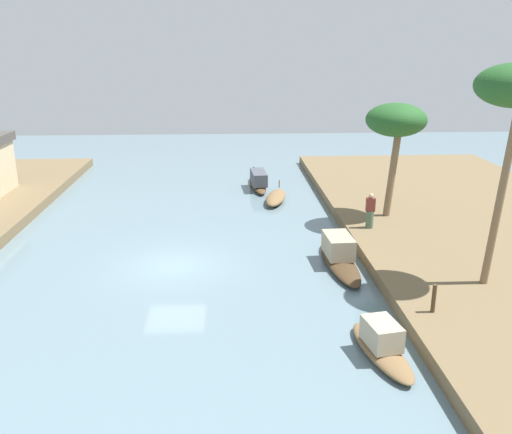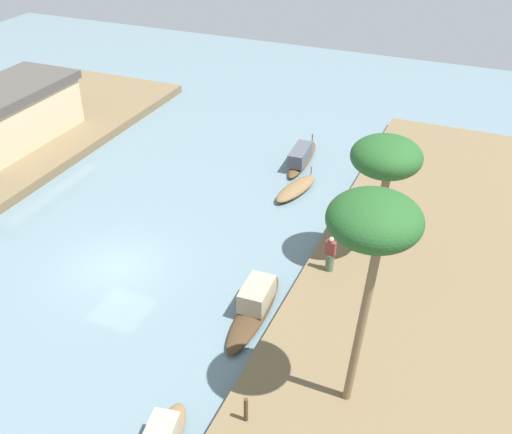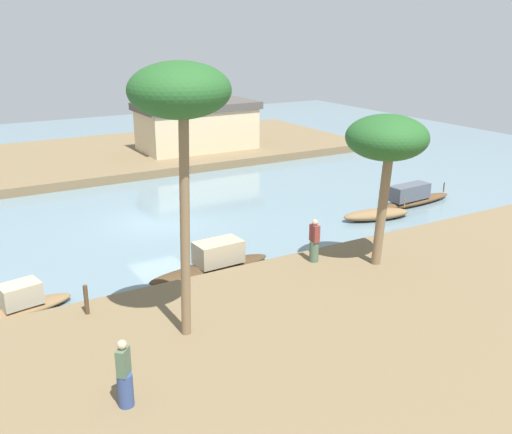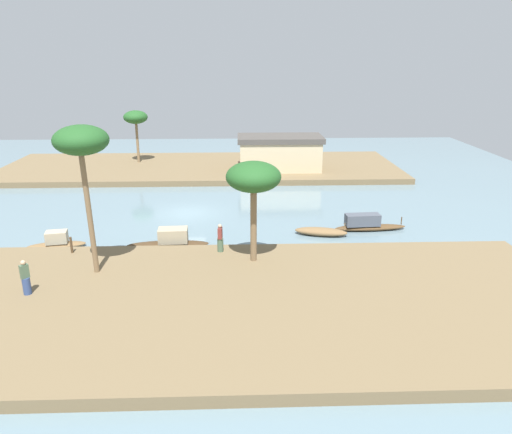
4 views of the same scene
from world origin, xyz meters
name	(u,v)px [view 4 (image 4 of 4)]	position (x,y,z in m)	size (l,w,h in m)	color
river_water	(187,213)	(0.00, 0.00, 0.00)	(70.63, 70.63, 0.00)	slate
riverbank_left	(156,305)	(0.00, -14.88, 0.27)	(40.88, 13.82, 0.54)	brown
riverbank_right	(201,167)	(0.00, 14.88, 0.27)	(40.88, 13.82, 0.54)	brown
sampan_near_left_bank	(170,240)	(-0.35, -6.93, 0.45)	(5.16, 1.39, 1.24)	#47331E
sampan_downstream_large	(367,224)	(12.74, -4.28, 0.47)	(5.00, 1.22, 1.17)	brown
sampan_with_red_awning	(57,242)	(-7.44, -6.79, 0.39)	(3.65, 1.63, 1.09)	brown
sampan_with_tall_canopy	(321,232)	(9.45, -5.14, 0.26)	(3.64, 1.81, 0.95)	brown
person_on_near_bank	(26,280)	(-6.23, -14.05, 1.26)	(0.53, 0.53, 1.75)	#33477A
person_by_mooring	(220,239)	(2.87, -9.01, 1.28)	(0.39, 0.45, 1.68)	#4C664C
mooring_post	(71,245)	(-5.77, -8.92, 1.02)	(0.14, 0.14, 0.97)	#4C3823
palm_tree_left_near	(81,143)	(-3.60, -11.81, 7.41)	(2.67, 2.67, 7.77)	#7F6647
palm_tree_left_far	(253,178)	(4.77, -10.52, 5.28)	(2.94, 2.94, 5.65)	#7F6647
palm_tree_right_tall	(136,118)	(-6.82, 16.65, 5.23)	(2.52, 2.52, 5.49)	#7F6647
riverside_building	(280,152)	(8.12, 12.69, 2.24)	(8.45, 4.49, 3.35)	beige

